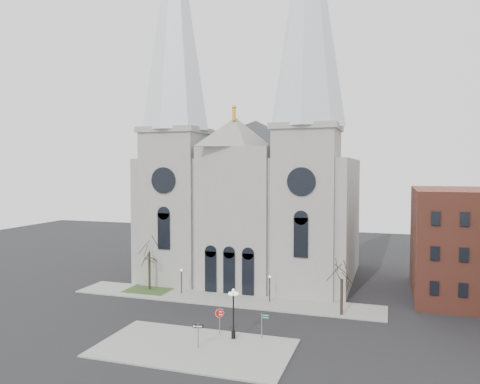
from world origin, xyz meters
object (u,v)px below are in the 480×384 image
(stop_sign, at_px, (220,316))
(globe_lamp, at_px, (233,307))
(one_way_sign, at_px, (198,331))
(street_name_sign, at_px, (263,324))

(stop_sign, bearing_deg, globe_lamp, -37.92)
(stop_sign, relative_size, one_way_sign, 1.14)
(stop_sign, bearing_deg, one_way_sign, -115.57)
(globe_lamp, xyz_separation_m, one_way_sign, (-2.32, -3.26, -1.53))
(one_way_sign, xyz_separation_m, street_name_sign, (5.00, 4.18, -0.10))
(one_way_sign, distance_m, street_name_sign, 6.52)
(street_name_sign, bearing_deg, stop_sign, -178.07)
(globe_lamp, relative_size, one_way_sign, 2.13)
(globe_lamp, bearing_deg, stop_sign, 158.35)
(stop_sign, height_order, street_name_sign, stop_sign)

